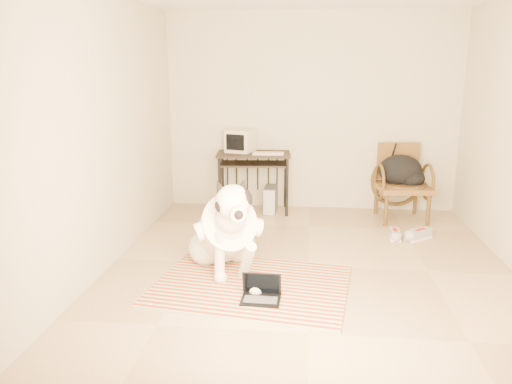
# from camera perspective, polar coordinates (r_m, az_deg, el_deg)

# --- Properties ---
(floor) EXTENTS (4.50, 4.50, 0.00)m
(floor) POSITION_cam_1_polar(r_m,az_deg,el_deg) (5.11, 6.04, -8.45)
(floor) COLOR tan
(floor) RESTS_ON ground
(wall_back) EXTENTS (4.50, 0.00, 4.50)m
(wall_back) POSITION_cam_1_polar(r_m,az_deg,el_deg) (7.00, 6.36, 9.03)
(wall_back) COLOR #C1B69E
(wall_back) RESTS_ON floor
(wall_front) EXTENTS (4.50, 0.00, 4.50)m
(wall_front) POSITION_cam_1_polar(r_m,az_deg,el_deg) (2.55, 6.71, 0.46)
(wall_front) COLOR #C1B69E
(wall_front) RESTS_ON floor
(wall_left) EXTENTS (0.00, 4.50, 4.50)m
(wall_left) POSITION_cam_1_polar(r_m,az_deg,el_deg) (5.15, -16.56, 6.80)
(wall_left) COLOR #C1B69E
(wall_left) RESTS_ON floor
(rug) EXTENTS (1.90, 1.55, 0.02)m
(rug) POSITION_cam_1_polar(r_m,az_deg,el_deg) (4.65, -0.53, -10.60)
(rug) COLOR #AF270E
(rug) RESTS_ON floor
(dog) EXTENTS (0.81, 1.27, 1.03)m
(dog) POSITION_cam_1_polar(r_m,az_deg,el_deg) (4.85, -3.41, -4.52)
(dog) COLOR white
(dog) RESTS_ON rug
(laptop) EXTENTS (0.34, 0.25, 0.23)m
(laptop) POSITION_cam_1_polar(r_m,az_deg,el_deg) (4.34, 0.59, -11.49)
(laptop) COLOR black
(laptop) RESTS_ON rug
(computer_desk) EXTENTS (1.03, 0.63, 0.82)m
(computer_desk) POSITION_cam_1_polar(r_m,az_deg,el_deg) (6.81, -0.29, 3.52)
(computer_desk) COLOR black
(computer_desk) RESTS_ON floor
(crt_monitor) EXTENTS (0.42, 0.41, 0.30)m
(crt_monitor) POSITION_cam_1_polar(r_m,az_deg,el_deg) (6.88, -1.81, 5.87)
(crt_monitor) COLOR beige
(crt_monitor) RESTS_ON computer_desk
(desk_keyboard) EXTENTS (0.42, 0.17, 0.03)m
(desk_keyboard) POSITION_cam_1_polar(r_m,az_deg,el_deg) (6.67, 1.40, 4.43)
(desk_keyboard) COLOR beige
(desk_keyboard) RESTS_ON computer_desk
(pc_tower) EXTENTS (0.18, 0.39, 0.36)m
(pc_tower) POSITION_cam_1_polar(r_m,az_deg,el_deg) (6.89, 1.68, -0.86)
(pc_tower) COLOR #474749
(pc_tower) RESTS_ON floor
(rattan_chair) EXTENTS (0.71, 0.69, 0.98)m
(rattan_chair) POSITION_cam_1_polar(r_m,az_deg,el_deg) (6.81, 16.30, 1.10)
(rattan_chair) COLOR brown
(rattan_chair) RESTS_ON floor
(backpack) EXTENTS (0.58, 0.46, 0.41)m
(backpack) POSITION_cam_1_polar(r_m,az_deg,el_deg) (6.72, 16.38, 2.22)
(backpack) COLOR black
(backpack) RESTS_ON rattan_chair
(sneaker_left) EXTENTS (0.13, 0.29, 0.10)m
(sneaker_left) POSITION_cam_1_polar(r_m,az_deg,el_deg) (6.10, 15.59, -4.71)
(sneaker_left) COLOR silver
(sneaker_left) RESTS_ON floor
(sneaker_right) EXTENTS (0.34, 0.31, 0.12)m
(sneaker_right) POSITION_cam_1_polar(r_m,az_deg,el_deg) (6.14, 18.08, -4.68)
(sneaker_right) COLOR silver
(sneaker_right) RESTS_ON floor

